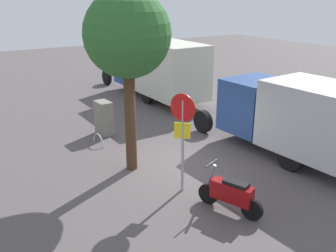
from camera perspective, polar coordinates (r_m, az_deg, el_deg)
The scene contains 8 objects.
ground_plane at distance 12.33m, azimuth 1.76°, elevation -5.68°, with size 60.00×60.00×0.00m, color #524A4A.
box_truck_near at distance 13.02m, azimuth 19.10°, elevation 1.75°, with size 7.00×2.54×2.65m.
box_truck_far at distance 19.53m, azimuth -1.57°, elevation 8.96°, with size 8.13×2.21×3.05m.
motorcycle at distance 9.65m, azimuth 9.63°, elevation -10.15°, with size 1.74×0.81×1.20m.
stop_sign at distance 9.95m, azimuth 2.25°, elevation -0.31°, with size 0.71×0.33×2.83m.
street_tree at distance 10.89m, azimuth -6.24°, elevation 13.49°, with size 2.53×2.53×5.45m.
utility_cabinet at distance 14.82m, azimuth -9.79°, elevation 1.23°, with size 0.76×0.49×1.33m, color slate.
bike_rack_hoop at distance 14.04m, azimuth -10.57°, elevation -2.77°, with size 0.85×0.85×0.05m, color #B7B7BC.
Camera 1 is at (-9.18, 6.34, 5.26)m, focal length 39.84 mm.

